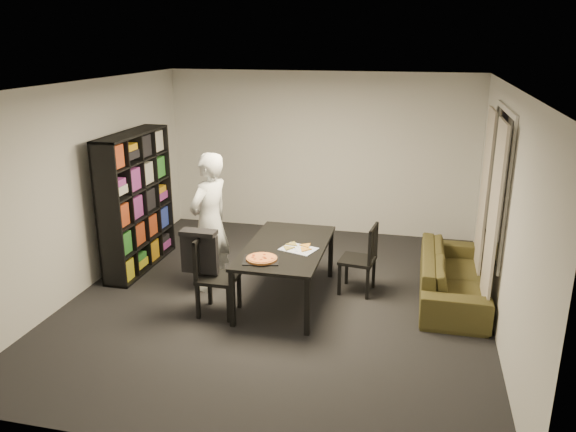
% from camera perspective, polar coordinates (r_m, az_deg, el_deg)
% --- Properties ---
extents(room, '(5.01, 5.51, 2.61)m').
position_cam_1_polar(room, '(6.54, -1.00, 1.74)').
color(room, black).
rests_on(room, ground).
extents(window_pane, '(0.02, 1.40, 1.60)m').
position_cam_1_polar(window_pane, '(6.94, 20.63, 3.25)').
color(window_pane, black).
rests_on(window_pane, room).
extents(window_frame, '(0.03, 1.52, 1.72)m').
position_cam_1_polar(window_frame, '(6.94, 20.59, 3.25)').
color(window_frame, white).
rests_on(window_frame, room).
extents(curtain_left, '(0.03, 0.70, 2.25)m').
position_cam_1_polar(curtain_left, '(6.53, 20.07, -0.78)').
color(curtain_left, '#BDB2A2').
rests_on(curtain_left, room).
extents(curtain_right, '(0.03, 0.70, 2.25)m').
position_cam_1_polar(curtain_right, '(7.52, 19.26, 1.68)').
color(curtain_right, '#BDB2A2').
rests_on(curtain_right, room).
extents(bookshelf, '(0.35, 1.50, 1.90)m').
position_cam_1_polar(bookshelf, '(7.95, -15.14, 1.40)').
color(bookshelf, black).
rests_on(bookshelf, room).
extents(dining_table, '(0.94, 1.69, 0.71)m').
position_cam_1_polar(dining_table, '(6.78, -0.19, -3.53)').
color(dining_table, black).
rests_on(dining_table, room).
extents(chair_left, '(0.44, 0.44, 0.94)m').
position_cam_1_polar(chair_left, '(6.56, -7.87, -5.47)').
color(chair_left, black).
rests_on(chair_left, room).
extents(chair_right, '(0.47, 0.47, 0.90)m').
position_cam_1_polar(chair_right, '(7.07, 7.77, -3.92)').
color(chair_right, black).
rests_on(chair_right, room).
extents(draped_jacket, '(0.44, 0.18, 0.52)m').
position_cam_1_polar(draped_jacket, '(6.52, -9.00, -3.42)').
color(draped_jacket, black).
rests_on(draped_jacket, chair_left).
extents(person, '(0.62, 0.75, 1.77)m').
position_cam_1_polar(person, '(7.11, -7.96, -0.61)').
color(person, silver).
rests_on(person, room).
extents(baking_tray, '(0.46, 0.40, 0.01)m').
position_cam_1_polar(baking_tray, '(6.33, -2.75, -4.47)').
color(baking_tray, black).
rests_on(baking_tray, dining_table).
extents(pepperoni_pizza, '(0.35, 0.35, 0.03)m').
position_cam_1_polar(pepperoni_pizza, '(6.31, -2.69, -4.33)').
color(pepperoni_pizza, '#A45F2F').
rests_on(pepperoni_pizza, dining_table).
extents(kitchen_towel, '(0.47, 0.41, 0.01)m').
position_cam_1_polar(kitchen_towel, '(6.64, 1.07, -3.38)').
color(kitchen_towel, white).
rests_on(kitchen_towel, dining_table).
extents(pizza_slices, '(0.40, 0.35, 0.01)m').
position_cam_1_polar(pizza_slices, '(6.69, 0.99, -3.12)').
color(pizza_slices, '#BE733B').
rests_on(pizza_slices, dining_table).
extents(sofa, '(0.77, 1.97, 0.57)m').
position_cam_1_polar(sofa, '(7.26, 16.39, -5.84)').
color(sofa, '#382F16').
rests_on(sofa, room).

